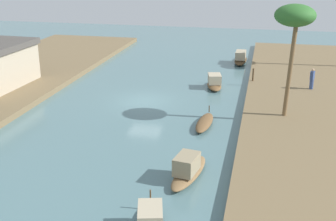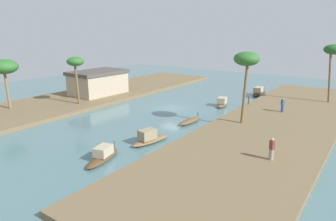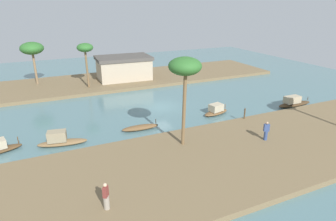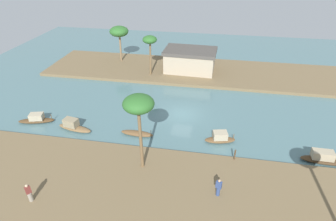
% 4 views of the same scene
% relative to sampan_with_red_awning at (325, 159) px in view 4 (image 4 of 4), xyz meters
% --- Properties ---
extents(river_water, '(74.62, 74.62, 0.00)m').
position_rel_sampan_with_red_awning_xyz_m(river_water, '(-14.53, 6.38, -0.47)').
color(river_water, slate).
rests_on(river_water, ground).
extents(riverbank_left, '(47.89, 11.52, 0.44)m').
position_rel_sampan_with_red_awning_xyz_m(riverbank_left, '(-14.53, -6.98, -0.25)').
color(riverbank_left, brown).
rests_on(riverbank_left, ground).
extents(riverbank_right, '(47.89, 11.52, 0.44)m').
position_rel_sampan_with_red_awning_xyz_m(riverbank_right, '(-14.53, 19.74, -0.25)').
color(riverbank_right, brown).
rests_on(riverbank_right, ground).
extents(sampan_with_red_awning, '(4.72, 1.28, 1.28)m').
position_rel_sampan_with_red_awning_xyz_m(sampan_with_red_awning, '(0.00, 0.00, 0.00)').
color(sampan_with_red_awning, '#47331E').
rests_on(sampan_with_red_awning, river_water).
extents(sampan_upstream_small, '(4.26, 1.78, 1.34)m').
position_rel_sampan_with_red_awning_xyz_m(sampan_upstream_small, '(-26.15, 0.95, 0.02)').
color(sampan_upstream_small, brown).
rests_on(sampan_upstream_small, river_water).
extents(sampan_near_left_bank, '(3.39, 1.79, 1.20)m').
position_rel_sampan_with_red_awning_xyz_m(sampan_near_left_bank, '(-9.88, 1.57, -0.00)').
color(sampan_near_left_bank, brown).
rests_on(sampan_near_left_bank, river_water).
extents(sampan_with_tall_canopy, '(4.26, 2.08, 1.13)m').
position_rel_sampan_with_red_awning_xyz_m(sampan_with_tall_canopy, '(-31.14, 1.61, -0.06)').
color(sampan_with_tall_canopy, brown).
rests_on(sampan_with_tall_canopy, river_water).
extents(sampan_open_hull, '(3.68, 1.12, 0.88)m').
position_rel_sampan_with_red_awning_xyz_m(sampan_open_hull, '(-18.82, 1.14, -0.23)').
color(sampan_open_hull, brown).
rests_on(sampan_open_hull, river_water).
extents(person_on_near_bank, '(0.52, 0.40, 1.69)m').
position_rel_sampan_with_red_awning_xyz_m(person_on_near_bank, '(-9.98, -6.23, 0.79)').
color(person_on_near_bank, '#33477A').
rests_on(person_on_near_bank, riverbank_left).
extents(person_by_mooring, '(0.49, 0.49, 1.72)m').
position_rel_sampan_with_red_awning_xyz_m(person_by_mooring, '(-24.53, -9.37, 0.72)').
color(person_by_mooring, gray).
rests_on(person_by_mooring, riverbank_left).
extents(mooring_post, '(0.14, 0.14, 1.10)m').
position_rel_sampan_with_red_awning_xyz_m(mooring_post, '(-8.52, -1.56, 0.52)').
color(mooring_post, '#4C3823').
rests_on(mooring_post, riverbank_left).
extents(palm_tree_left_near, '(2.57, 2.57, 7.34)m').
position_rel_sampan_with_red_awning_xyz_m(palm_tree_left_near, '(-16.83, -4.08, 6.43)').
color(palm_tree_left_near, brown).
rests_on(palm_tree_left_near, riverbank_left).
extents(palm_tree_right_tall, '(2.16, 2.16, 6.08)m').
position_rel_sampan_with_red_awning_xyz_m(palm_tree_right_tall, '(-20.92, 16.90, 5.26)').
color(palm_tree_right_tall, brown).
rests_on(palm_tree_right_tall, riverbank_right).
extents(palm_tree_right_short, '(3.18, 3.18, 6.00)m').
position_rel_sampan_with_red_awning_xyz_m(palm_tree_right_short, '(-27.43, 21.88, 5.02)').
color(palm_tree_right_short, '#7F6647').
rests_on(palm_tree_right_short, riverbank_right).
extents(riverside_building, '(8.35, 5.67, 3.48)m').
position_rel_sampan_with_red_awning_xyz_m(riverside_building, '(-15.02, 19.42, 1.74)').
color(riverside_building, tan).
rests_on(riverside_building, riverbank_right).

